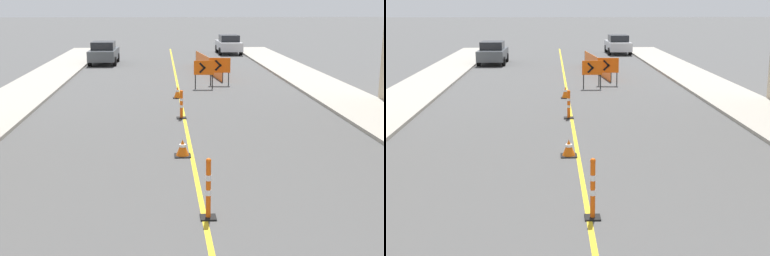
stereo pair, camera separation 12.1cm
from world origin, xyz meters
The scene contains 12 objects.
lane_stripe centered at (0.00, 24.80, 0.00)m, with size 0.12×49.59×0.01m.
sidewalk_left centered at (-7.43, 24.80, 0.07)m, with size 2.88×49.59×0.13m.
sidewalk_right centered at (7.43, 24.80, 0.07)m, with size 2.88×49.59×0.13m.
traffic_cone_second centered at (-0.27, 14.16, 0.24)m, with size 0.47×0.47×0.49m.
traffic_cone_third centered at (-0.12, 23.59, 0.27)m, with size 0.42×0.42×0.54m.
delineator_post_front centered at (0.08, 9.61, 0.56)m, with size 0.33×0.33×1.29m.
delineator_post_rear centered at (-0.11, 19.25, 0.47)m, with size 0.37×0.37×1.09m.
arrow_barricade_primary centered at (1.30, 26.18, 1.01)m, with size 1.02×0.09×1.43m.
arrow_barricade_secondary centered at (2.22, 27.28, 1.01)m, with size 1.12×0.17×1.45m.
safety_mesh_fence centered at (2.05, 32.59, 0.48)m, with size 0.95×8.67×0.96m.
parked_car_curb_near centered at (-4.89, 37.58, 0.80)m, with size 1.94×4.33×1.59m.
parked_car_curb_mid centered at (4.86, 44.56, 0.80)m, with size 1.94×4.34×1.59m.
Camera 1 is at (-0.85, -0.61, 4.35)m, focal length 50.00 mm.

